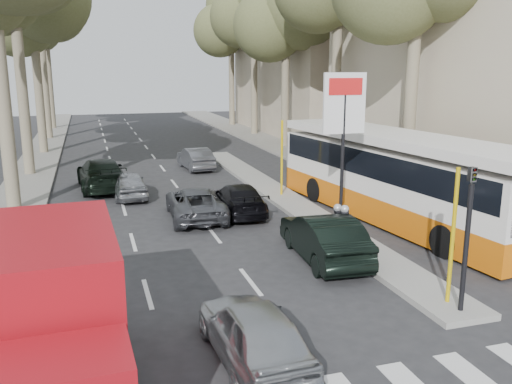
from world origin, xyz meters
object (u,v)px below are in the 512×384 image
silver_hatchback (254,332)px  dark_hatchback (324,237)px  city_bus (396,175)px  red_truck (55,320)px  motorcycle (340,232)px

silver_hatchback → dark_hatchback: bearing=-129.4°
dark_hatchback → city_bus: bearing=-140.3°
red_truck → city_bus: 14.67m
motorcycle → red_truck: bearing=-153.2°
city_bus → red_truck: bearing=-150.7°
red_truck → motorcycle: red_truck is taller
dark_hatchback → red_truck: size_ratio=0.77×
red_truck → motorcycle: size_ratio=2.88×
silver_hatchback → dark_hatchback: dark_hatchback is taller
city_bus → motorcycle: 5.04m
silver_hatchback → city_bus: size_ratio=0.29×
dark_hatchback → red_truck: red_truck is taller
motorcycle → city_bus: bearing=31.4°
silver_hatchback → motorcycle: 6.82m
silver_hatchback → red_truck: size_ratio=0.67×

